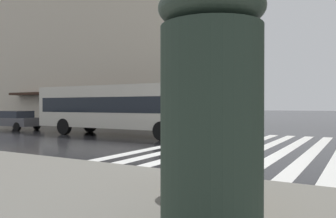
{
  "coord_description": "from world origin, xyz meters",
  "views": [
    {
      "loc": [
        -10.68,
        -4.74,
        1.84
      ],
      "look_at": [
        1.44,
        2.26,
        1.68
      ],
      "focal_mm": 36.11,
      "sensor_mm": 36.0,
      "label": 1
    }
  ],
  "objects_px": {
    "billboard_column": "(211,107)",
    "pedestrian_with_floral_umbrella": "(194,108)",
    "car_dark_grey": "(16,120)",
    "city_bus": "(117,106)"
  },
  "relations": [
    {
      "from": "pedestrian_with_floral_umbrella",
      "to": "billboard_column",
      "type": "bearing_deg",
      "value": -149.33
    },
    {
      "from": "billboard_column",
      "to": "pedestrian_with_floral_umbrella",
      "type": "xyz_separation_m",
      "value": [
        2.19,
        1.3,
        -0.04
      ]
    },
    {
      "from": "car_dark_grey",
      "to": "city_bus",
      "type": "bearing_deg",
      "value": -90.0
    },
    {
      "from": "car_dark_grey",
      "to": "city_bus",
      "type": "distance_m",
      "value": 9.69
    },
    {
      "from": "billboard_column",
      "to": "car_dark_grey",
      "type": "relative_size",
      "value": 0.79
    },
    {
      "from": "billboard_column",
      "to": "city_bus",
      "type": "relative_size",
      "value": 0.29
    },
    {
      "from": "billboard_column",
      "to": "pedestrian_with_floral_umbrella",
      "type": "relative_size",
      "value": 1.61
    },
    {
      "from": "billboard_column",
      "to": "pedestrian_with_floral_umbrella",
      "type": "distance_m",
      "value": 2.55
    },
    {
      "from": "city_bus",
      "to": "pedestrian_with_floral_umbrella",
      "type": "bearing_deg",
      "value": -135.05
    },
    {
      "from": "car_dark_grey",
      "to": "city_bus",
      "type": "relative_size",
      "value": 0.37
    }
  ]
}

